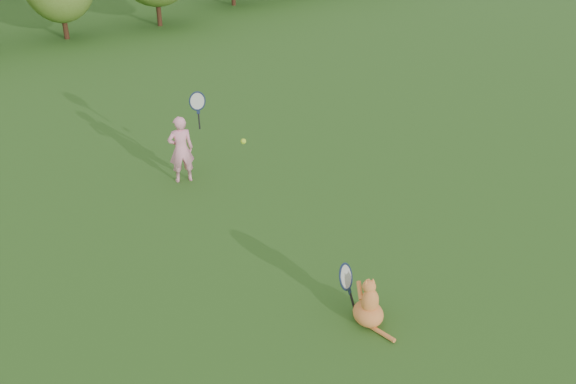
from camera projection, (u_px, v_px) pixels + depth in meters
ground at (315, 271)px, 7.84m from camera, size 100.00×100.00×0.00m
child at (182, 148)px, 9.75m from camera, size 0.62×0.38×1.60m
cat at (368, 300)px, 6.88m from camera, size 0.53×0.82×0.75m
tennis_ball at (243, 141)px, 8.89m from camera, size 0.08×0.08×0.08m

